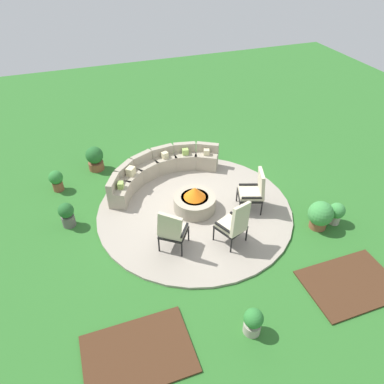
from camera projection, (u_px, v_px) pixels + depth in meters
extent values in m
plane|color=#2D6B28|center=(195.00, 210.00, 9.18)|extent=(24.00, 24.00, 0.00)
cylinder|color=#9E9384|center=(195.00, 210.00, 9.16)|extent=(4.90, 4.90, 0.06)
cube|color=#472B19|center=(138.00, 354.00, 6.17)|extent=(1.86, 1.31, 0.04)
cube|color=#472B19|center=(350.00, 284.00, 7.34)|extent=(1.86, 1.31, 0.04)
cylinder|color=#9E937F|center=(195.00, 203.00, 9.03)|extent=(1.06, 1.06, 0.39)
cylinder|color=black|center=(195.00, 198.00, 8.93)|extent=(0.69, 0.69, 0.06)
cone|color=orange|center=(195.00, 192.00, 8.82)|extent=(0.55, 0.55, 0.28)
cube|color=#9E937F|center=(206.00, 161.00, 10.50)|extent=(0.78, 0.71, 0.47)
cube|color=#9E937F|center=(208.00, 147.00, 10.39)|extent=(0.63, 0.46, 0.25)
cube|color=#9E937F|center=(185.00, 160.00, 10.51)|extent=(0.71, 0.57, 0.47)
cube|color=#9E937F|center=(185.00, 147.00, 10.40)|extent=(0.65, 0.29, 0.25)
cube|color=#9E937F|center=(165.00, 164.00, 10.37)|extent=(0.68, 0.52, 0.47)
cube|color=#9E937F|center=(162.00, 151.00, 10.25)|extent=(0.65, 0.23, 0.25)
cube|color=#9E937F|center=(146.00, 171.00, 10.08)|extent=(0.77, 0.68, 0.47)
cube|color=#9E937F|center=(142.00, 158.00, 9.94)|extent=(0.64, 0.42, 0.25)
cube|color=#9E937F|center=(130.00, 181.00, 9.68)|extent=(0.77, 0.76, 0.47)
cube|color=#9E937F|center=(125.00, 169.00, 9.51)|extent=(0.57, 0.56, 0.25)
cube|color=#9E937F|center=(120.00, 195.00, 9.21)|extent=(0.69, 0.77, 0.47)
cube|color=#9E937F|center=(113.00, 183.00, 9.01)|extent=(0.44, 0.64, 0.25)
cube|color=beige|center=(206.00, 152.00, 10.27)|extent=(0.20, 0.19, 0.16)
cube|color=beige|center=(165.00, 155.00, 10.14)|extent=(0.21, 0.19, 0.17)
cube|color=#93B756|center=(185.00, 152.00, 10.28)|extent=(0.19, 0.16, 0.17)
cube|color=#93B756|center=(121.00, 185.00, 9.02)|extent=(0.19, 0.20, 0.16)
cube|color=beige|center=(131.00, 171.00, 9.46)|extent=(0.29, 0.29, 0.22)
cylinder|color=black|center=(167.00, 230.00, 8.26)|extent=(0.04, 0.04, 0.38)
cylinder|color=black|center=(189.00, 234.00, 8.15)|extent=(0.04, 0.04, 0.38)
cylinder|color=black|center=(159.00, 245.00, 7.88)|extent=(0.04, 0.04, 0.38)
cylinder|color=black|center=(182.00, 250.00, 7.76)|extent=(0.04, 0.04, 0.38)
cube|color=black|center=(174.00, 232.00, 7.88)|extent=(0.77, 0.77, 0.05)
cube|color=beige|center=(174.00, 230.00, 7.84)|extent=(0.71, 0.71, 0.09)
cube|color=beige|center=(170.00, 227.00, 7.48)|extent=(0.49, 0.46, 0.76)
cube|color=black|center=(163.00, 226.00, 7.86)|extent=(0.31, 0.40, 0.04)
cube|color=black|center=(184.00, 230.00, 7.74)|extent=(0.31, 0.40, 0.04)
cylinder|color=black|center=(214.00, 234.00, 8.16)|extent=(0.04, 0.04, 0.38)
cylinder|color=black|center=(229.00, 223.00, 8.44)|extent=(0.04, 0.04, 0.38)
cylinder|color=black|center=(231.00, 246.00, 7.86)|extent=(0.04, 0.04, 0.38)
cylinder|color=black|center=(246.00, 234.00, 8.14)|extent=(0.04, 0.04, 0.38)
cube|color=black|center=(231.00, 227.00, 8.02)|extent=(0.74, 0.74, 0.05)
cube|color=beige|center=(231.00, 225.00, 7.98)|extent=(0.68, 0.68, 0.09)
cube|color=beige|center=(240.00, 220.00, 7.65)|extent=(0.58, 0.37, 0.79)
cube|color=black|center=(223.00, 228.00, 7.80)|extent=(0.24, 0.46, 0.04)
cube|color=black|center=(238.00, 217.00, 8.07)|extent=(0.24, 0.46, 0.04)
cylinder|color=black|center=(239.00, 209.00, 8.83)|extent=(0.04, 0.04, 0.38)
cylinder|color=black|center=(237.00, 195.00, 9.27)|extent=(0.04, 0.04, 0.38)
cylinder|color=black|center=(261.00, 209.00, 8.84)|extent=(0.04, 0.04, 0.38)
cylinder|color=black|center=(258.00, 195.00, 9.28)|extent=(0.04, 0.04, 0.38)
cube|color=black|center=(250.00, 195.00, 8.92)|extent=(0.74, 0.75, 0.05)
cube|color=beige|center=(250.00, 193.00, 8.88)|extent=(0.68, 0.69, 0.09)
cube|color=beige|center=(261.00, 184.00, 8.71)|extent=(0.30, 0.58, 0.68)
cube|color=black|center=(252.00, 198.00, 8.63)|extent=(0.48, 0.20, 0.04)
cube|color=black|center=(249.00, 185.00, 9.05)|extent=(0.48, 0.20, 0.04)
cylinder|color=brown|center=(96.00, 166.00, 10.61)|extent=(0.44, 0.44, 0.24)
sphere|color=#236028|center=(94.00, 155.00, 10.39)|extent=(0.50, 0.50, 0.50)
cylinder|color=brown|center=(318.00, 224.00, 8.64)|extent=(0.40, 0.40, 0.20)
sphere|color=#3D8E42|center=(321.00, 213.00, 8.45)|extent=(0.59, 0.59, 0.59)
cylinder|color=#A89E8E|center=(334.00, 219.00, 8.75)|extent=(0.26, 0.26, 0.24)
sphere|color=#3D8E42|center=(337.00, 211.00, 8.59)|extent=(0.39, 0.39, 0.39)
cylinder|color=#A89E8E|center=(252.00, 327.00, 6.46)|extent=(0.32, 0.32, 0.22)
sphere|color=#2D7A33|center=(254.00, 318.00, 6.29)|extent=(0.36, 0.36, 0.36)
cylinder|color=brown|center=(58.00, 186.00, 9.79)|extent=(0.28, 0.28, 0.26)
sphere|color=#2D7A33|center=(56.00, 177.00, 9.62)|extent=(0.37, 0.37, 0.37)
sphere|color=#E55638|center=(57.00, 175.00, 9.59)|extent=(0.13, 0.13, 0.13)
cylinder|color=#605B56|center=(69.00, 220.00, 8.67)|extent=(0.31, 0.31, 0.29)
sphere|color=#236028|center=(66.00, 210.00, 8.47)|extent=(0.37, 0.37, 0.37)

